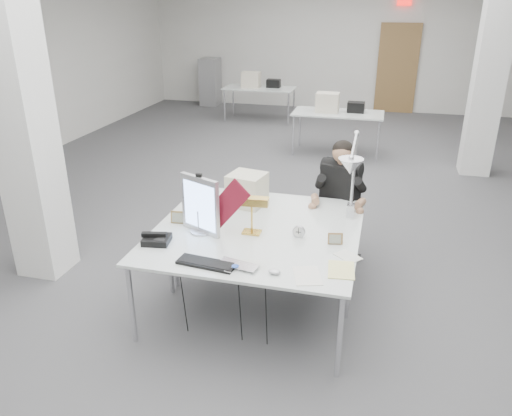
{
  "coord_description": "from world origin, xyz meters",
  "views": [
    {
      "loc": [
        1.0,
        -5.95,
        2.67
      ],
      "look_at": [
        -0.02,
        -2.0,
        0.94
      ],
      "focal_mm": 35.0,
      "sensor_mm": 36.0,
      "label": 1
    }
  ],
  "objects_px": {
    "bankers_lamp": "(252,217)",
    "beige_monitor": "(247,189)",
    "seated_person": "(341,182)",
    "desk_phone": "(157,240)",
    "office_chair": "(339,212)",
    "monitor": "(200,205)",
    "laptop": "(235,268)",
    "architect_lamp": "(351,182)",
    "desk_main": "(244,253)"
  },
  "relations": [
    {
      "from": "seated_person",
      "to": "bankers_lamp",
      "type": "bearing_deg",
      "value": -102.97
    },
    {
      "from": "desk_phone",
      "to": "beige_monitor",
      "type": "height_order",
      "value": "beige_monitor"
    },
    {
      "from": "desk_main",
      "to": "desk_phone",
      "type": "relative_size",
      "value": 8.19
    },
    {
      "from": "desk_main",
      "to": "bankers_lamp",
      "type": "xyz_separation_m",
      "value": [
        -0.03,
        0.36,
        0.17
      ]
    },
    {
      "from": "seated_person",
      "to": "monitor",
      "type": "bearing_deg",
      "value": -114.75
    },
    {
      "from": "desk_main",
      "to": "monitor",
      "type": "bearing_deg",
      "value": 149.7
    },
    {
      "from": "monitor",
      "to": "desk_main",
      "type": "bearing_deg",
      "value": -5.97
    },
    {
      "from": "desk_phone",
      "to": "bankers_lamp",
      "type": "bearing_deg",
      "value": 18.88
    },
    {
      "from": "bankers_lamp",
      "to": "architect_lamp",
      "type": "xyz_separation_m",
      "value": [
        0.81,
        0.34,
        0.27
      ]
    },
    {
      "from": "beige_monitor",
      "to": "bankers_lamp",
      "type": "bearing_deg",
      "value": -59.99
    },
    {
      "from": "seated_person",
      "to": "laptop",
      "type": "bearing_deg",
      "value": -91.45
    },
    {
      "from": "seated_person",
      "to": "laptop",
      "type": "relative_size",
      "value": 3.15
    },
    {
      "from": "office_chair",
      "to": "architect_lamp",
      "type": "relative_size",
      "value": 1.27
    },
    {
      "from": "beige_monitor",
      "to": "architect_lamp",
      "type": "xyz_separation_m",
      "value": [
        1.02,
        -0.29,
        0.27
      ]
    },
    {
      "from": "desk_main",
      "to": "office_chair",
      "type": "xyz_separation_m",
      "value": [
        0.63,
        1.5,
        -0.2
      ]
    },
    {
      "from": "bankers_lamp",
      "to": "beige_monitor",
      "type": "xyz_separation_m",
      "value": [
        -0.21,
        0.62,
        0.0
      ]
    },
    {
      "from": "bankers_lamp",
      "to": "laptop",
      "type": "bearing_deg",
      "value": -90.44
    },
    {
      "from": "office_chair",
      "to": "bankers_lamp",
      "type": "distance_m",
      "value": 1.37
    },
    {
      "from": "bankers_lamp",
      "to": "desk_main",
      "type": "bearing_deg",
      "value": -90.06
    },
    {
      "from": "desk_main",
      "to": "desk_phone",
      "type": "xyz_separation_m",
      "value": [
        -0.75,
        -0.02,
        0.04
      ]
    },
    {
      "from": "seated_person",
      "to": "desk_phone",
      "type": "relative_size",
      "value": 4.56
    },
    {
      "from": "monitor",
      "to": "bankers_lamp",
      "type": "height_order",
      "value": "monitor"
    },
    {
      "from": "desk_main",
      "to": "desk_phone",
      "type": "height_order",
      "value": "desk_phone"
    },
    {
      "from": "laptop",
      "to": "bankers_lamp",
      "type": "xyz_separation_m",
      "value": [
        -0.04,
        0.64,
        0.14
      ]
    },
    {
      "from": "monitor",
      "to": "beige_monitor",
      "type": "relative_size",
      "value": 1.53
    },
    {
      "from": "monitor",
      "to": "bankers_lamp",
      "type": "distance_m",
      "value": 0.46
    },
    {
      "from": "desk_phone",
      "to": "beige_monitor",
      "type": "relative_size",
      "value": 0.65
    },
    {
      "from": "desk_main",
      "to": "beige_monitor",
      "type": "height_order",
      "value": "beige_monitor"
    },
    {
      "from": "desk_main",
      "to": "office_chair",
      "type": "relative_size",
      "value": 1.65
    },
    {
      "from": "desk_phone",
      "to": "laptop",
      "type": "bearing_deg",
      "value": -27.62
    },
    {
      "from": "office_chair",
      "to": "desk_phone",
      "type": "xyz_separation_m",
      "value": [
        -1.39,
        -1.52,
        0.24
      ]
    },
    {
      "from": "desk_main",
      "to": "office_chair",
      "type": "bearing_deg",
      "value": 67.13
    },
    {
      "from": "desk_main",
      "to": "desk_phone",
      "type": "distance_m",
      "value": 0.76
    },
    {
      "from": "office_chair",
      "to": "desk_phone",
      "type": "bearing_deg",
      "value": -114.23
    },
    {
      "from": "office_chair",
      "to": "architect_lamp",
      "type": "height_order",
      "value": "architect_lamp"
    },
    {
      "from": "desk_main",
      "to": "laptop",
      "type": "distance_m",
      "value": 0.29
    },
    {
      "from": "architect_lamp",
      "to": "desk_phone",
      "type": "bearing_deg",
      "value": -150.95
    },
    {
      "from": "office_chair",
      "to": "architect_lamp",
      "type": "xyz_separation_m",
      "value": [
        0.15,
        -0.81,
        0.64
      ]
    },
    {
      "from": "laptop",
      "to": "desk_phone",
      "type": "height_order",
      "value": "desk_phone"
    },
    {
      "from": "seated_person",
      "to": "desk_phone",
      "type": "height_order",
      "value": "seated_person"
    },
    {
      "from": "seated_person",
      "to": "desk_main",
      "type": "bearing_deg",
      "value": -95.48
    },
    {
      "from": "laptop",
      "to": "architect_lamp",
      "type": "relative_size",
      "value": 0.37
    },
    {
      "from": "desk_main",
      "to": "architect_lamp",
      "type": "xyz_separation_m",
      "value": [
        0.78,
        0.69,
        0.44
      ]
    },
    {
      "from": "office_chair",
      "to": "desk_phone",
      "type": "relative_size",
      "value": 4.98
    },
    {
      "from": "laptop",
      "to": "bankers_lamp",
      "type": "relative_size",
      "value": 1.03
    },
    {
      "from": "office_chair",
      "to": "monitor",
      "type": "bearing_deg",
      "value": -113.57
    },
    {
      "from": "office_chair",
      "to": "beige_monitor",
      "type": "height_order",
      "value": "office_chair"
    },
    {
      "from": "bankers_lamp",
      "to": "architect_lamp",
      "type": "distance_m",
      "value": 0.92
    },
    {
      "from": "laptop",
      "to": "desk_phone",
      "type": "relative_size",
      "value": 1.45
    },
    {
      "from": "monitor",
      "to": "desk_phone",
      "type": "height_order",
      "value": "monitor"
    }
  ]
}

